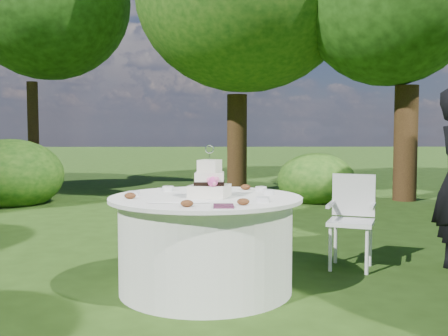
{
  "coord_description": "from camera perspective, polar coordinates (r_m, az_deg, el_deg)",
  "views": [
    {
      "loc": [
        0.06,
        -4.21,
        1.29
      ],
      "look_at": [
        0.15,
        0.0,
        1.0
      ],
      "focal_mm": 42.0,
      "sensor_mm": 36.0,
      "label": 1
    }
  ],
  "objects": [
    {
      "name": "feather_plume",
      "position": [
        3.84,
        -4.99,
        -3.78
      ],
      "size": [
        0.48,
        0.07,
        0.01
      ],
      "primitive_type": "ellipsoid",
      "color": "white",
      "rests_on": "table"
    },
    {
      "name": "cake",
      "position": [
        4.18,
        -1.57,
        -1.64
      ],
      "size": [
        0.36,
        0.36,
        0.42
      ],
      "color": "white",
      "rests_on": "table"
    },
    {
      "name": "petal_cups",
      "position": [
        4.05,
        -2.33,
        -3.09
      ],
      "size": [
        1.03,
        1.15,
        0.05
      ],
      "color": "#562D16",
      "rests_on": "table"
    },
    {
      "name": "table",
      "position": [
        4.31,
        -2.02,
        -8.15
      ],
      "size": [
        1.56,
        1.56,
        0.77
      ],
      "color": "silver",
      "rests_on": "ground"
    },
    {
      "name": "napkins",
      "position": [
        3.63,
        -0.06,
        -4.15
      ],
      "size": [
        0.14,
        0.14,
        0.02
      ],
      "primitive_type": "cube",
      "color": "#491F35",
      "rests_on": "table"
    },
    {
      "name": "votives",
      "position": [
        4.35,
        -0.67,
        -2.66
      ],
      "size": [
        1.21,
        0.87,
        0.04
      ],
      "color": "silver",
      "rests_on": "table"
    },
    {
      "name": "chair",
      "position": [
        5.15,
        13.77,
        -4.8
      ],
      "size": [
        0.53,
        0.53,
        0.88
      ],
      "color": "white",
      "rests_on": "ground"
    },
    {
      "name": "ground",
      "position": [
        4.4,
        -2.0,
        -13.09
      ],
      "size": [
        80.0,
        80.0,
        0.0
      ],
      "primitive_type": "plane",
      "color": "#21390F",
      "rests_on": "ground"
    }
  ]
}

